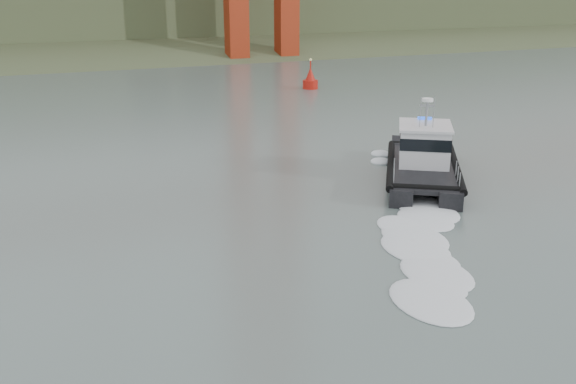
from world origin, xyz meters
name	(u,v)px	position (x,y,z in m)	size (l,w,h in m)	color
ground	(377,313)	(0.00, 0.00, 0.00)	(400.00, 400.00, 0.00)	#556460
headlands	(80,2)	(0.00, 125.50, 7.05)	(500.00, 105.36, 27.12)	#364527
patrol_boat	(423,159)	(10.89, 13.70, 1.33)	(9.05, 11.42, 5.31)	black
nav_buoy	(310,80)	(18.08, 47.72, 0.94)	(1.72, 1.72, 3.58)	#AD150C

